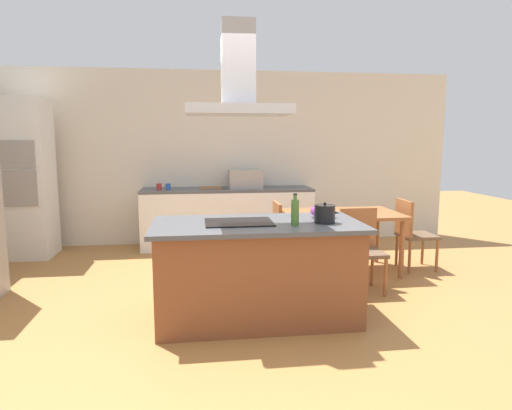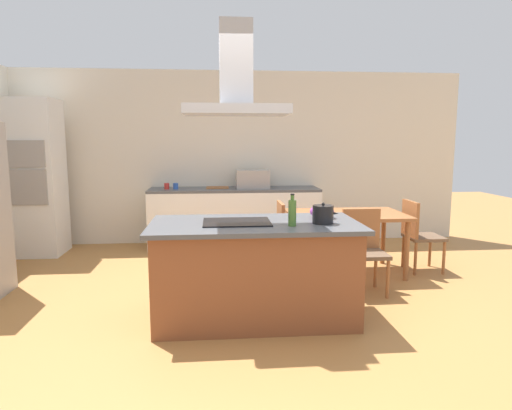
{
  "view_description": "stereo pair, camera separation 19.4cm",
  "coord_description": "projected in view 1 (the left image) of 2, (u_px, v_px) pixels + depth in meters",
  "views": [
    {
      "loc": [
        -0.54,
        -3.94,
        1.64
      ],
      "look_at": [
        0.05,
        0.4,
        1.0
      ],
      "focal_mm": 31.55,
      "sensor_mm": 36.0,
      "label": 1
    },
    {
      "loc": [
        -0.35,
        -3.96,
        1.64
      ],
      "look_at": [
        0.05,
        0.4,
        1.0
      ],
      "focal_mm": 31.55,
      "sensor_mm": 36.0,
      "label": 2
    }
  ],
  "objects": [
    {
      "name": "ground",
      "position": [
        241.0,
        271.0,
        5.64
      ],
      "size": [
        16.0,
        16.0,
        0.0
      ],
      "primitive_type": "plane",
      "color": "#AD753D"
    },
    {
      "name": "wall_back",
      "position": [
        229.0,
        158.0,
        7.16
      ],
      "size": [
        7.2,
        0.1,
        2.7
      ],
      "primitive_type": "cube",
      "color": "beige",
      "rests_on": "ground"
    },
    {
      "name": "kitchen_island",
      "position": [
        257.0,
        270.0,
        4.1
      ],
      "size": [
        1.88,
        0.96,
        0.9
      ],
      "color": "brown",
      "rests_on": "ground"
    },
    {
      "name": "cooktop",
      "position": [
        239.0,
        222.0,
        4.02
      ],
      "size": [
        0.6,
        0.44,
        0.01
      ],
      "primitive_type": "cube",
      "color": "black",
      "rests_on": "kitchen_island"
    },
    {
      "name": "tea_kettle",
      "position": [
        325.0,
        214.0,
        4.01
      ],
      "size": [
        0.24,
        0.19,
        0.19
      ],
      "color": "black",
      "rests_on": "kitchen_island"
    },
    {
      "name": "olive_oil_bottle",
      "position": [
        295.0,
        212.0,
        3.87
      ],
      "size": [
        0.07,
        0.07,
        0.28
      ],
      "color": "#47722D",
      "rests_on": "kitchen_island"
    },
    {
      "name": "mixing_bowl",
      "position": [
        322.0,
        211.0,
        4.28
      ],
      "size": [
        0.23,
        0.23,
        0.13
      ],
      "primitive_type": "ellipsoid",
      "color": "purple",
      "rests_on": "kitchen_island"
    },
    {
      "name": "back_counter",
      "position": [
        228.0,
        217.0,
        6.92
      ],
      "size": [
        2.59,
        0.62,
        0.9
      ],
      "color": "white",
      "rests_on": "ground"
    },
    {
      "name": "countertop_microwave",
      "position": [
        245.0,
        179.0,
        6.87
      ],
      "size": [
        0.5,
        0.38,
        0.28
      ],
      "primitive_type": "cube",
      "color": "#9E9993",
      "rests_on": "back_counter"
    },
    {
      "name": "coffee_mug_red",
      "position": [
        159.0,
        187.0,
        6.7
      ],
      "size": [
        0.08,
        0.08,
        0.09
      ],
      "primitive_type": "cylinder",
      "color": "red",
      "rests_on": "back_counter"
    },
    {
      "name": "coffee_mug_blue",
      "position": [
        168.0,
        186.0,
        6.71
      ],
      "size": [
        0.08,
        0.08,
        0.09
      ],
      "primitive_type": "cylinder",
      "color": "#2D56B2",
      "rests_on": "back_counter"
    },
    {
      "name": "cutting_board",
      "position": [
        210.0,
        188.0,
        6.87
      ],
      "size": [
        0.34,
        0.24,
        0.02
      ],
      "primitive_type": "cube",
      "color": "#995B33",
      "rests_on": "back_counter"
    },
    {
      "name": "wall_oven_stack",
      "position": [
        24.0,
        179.0,
        6.22
      ],
      "size": [
        0.7,
        0.66,
        2.2
      ],
      "color": "white",
      "rests_on": "ground"
    },
    {
      "name": "dining_table",
      "position": [
        342.0,
        219.0,
        5.54
      ],
      "size": [
        1.4,
        0.9,
        0.75
      ],
      "color": "#995B33",
      "rests_on": "ground"
    },
    {
      "name": "chair_at_right_end",
      "position": [
        411.0,
        230.0,
        5.68
      ],
      "size": [
        0.42,
        0.42,
        0.89
      ],
      "color": "brown",
      "rests_on": "ground"
    },
    {
      "name": "chair_at_left_end",
      "position": [
        268.0,
        234.0,
        5.44
      ],
      "size": [
        0.42,
        0.42,
        0.89
      ],
      "color": "brown",
      "rests_on": "ground"
    },
    {
      "name": "chair_facing_island",
      "position": [
        361.0,
        244.0,
        4.91
      ],
      "size": [
        0.42,
        0.42,
        0.89
      ],
      "color": "brown",
      "rests_on": "ground"
    },
    {
      "name": "range_hood",
      "position": [
        238.0,
        85.0,
        3.84
      ],
      "size": [
        0.9,
        0.55,
        0.78
      ],
      "color": "#ADADB2"
    }
  ]
}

